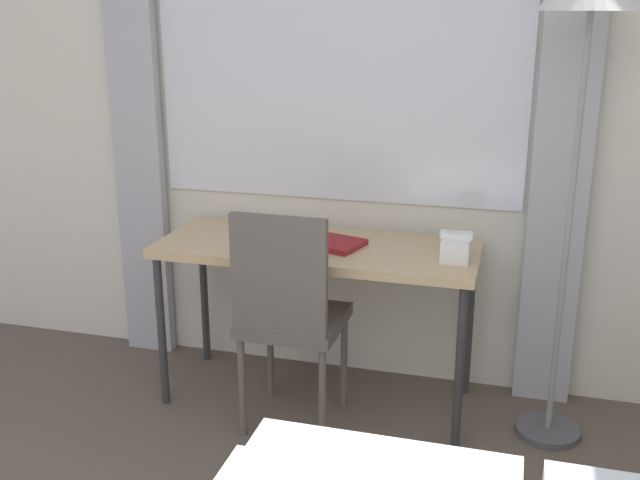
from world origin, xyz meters
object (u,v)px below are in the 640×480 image
(standing_lamp, at_px, (590,16))
(book, at_px, (327,242))
(desk, at_px, (317,258))
(desk_chair, at_px, (288,309))
(telephone, at_px, (456,247))

(standing_lamp, xyz_separation_m, book, (-0.96, 0.04, -0.92))
(desk, xyz_separation_m, desk_chair, (-0.04, -0.28, -0.13))
(desk, bearing_deg, standing_lamp, -2.27)
(desk_chair, distance_m, book, 0.36)
(standing_lamp, height_order, book, standing_lamp)
(desk_chair, height_order, book, desk_chair)
(telephone, bearing_deg, book, 175.19)
(standing_lamp, bearing_deg, telephone, -179.50)
(book, bearing_deg, telephone, -4.81)
(desk, bearing_deg, book, 3.44)
(desk_chair, bearing_deg, standing_lamp, 13.80)
(desk, xyz_separation_m, telephone, (0.59, -0.04, 0.11))
(book, bearing_deg, desk_chair, -106.19)
(telephone, relative_size, book, 0.44)
(telephone, xyz_separation_m, book, (-0.54, 0.05, -0.04))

